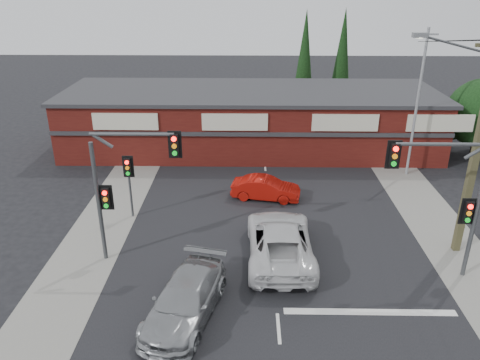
{
  "coord_description": "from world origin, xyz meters",
  "views": [
    {
      "loc": [
        -1.15,
        -15.72,
        11.67
      ],
      "look_at": [
        -1.49,
        3.0,
        3.45
      ],
      "focal_mm": 35.0,
      "sensor_mm": 36.0,
      "label": 1
    }
  ],
  "objects_px": {
    "silver_suv": "(185,300)",
    "shop_building": "(250,119)",
    "white_suv": "(280,241)",
    "red_sedan": "(266,188)",
    "utility_pole": "(476,139)"
  },
  "relations": [
    {
      "from": "silver_suv",
      "to": "shop_building",
      "type": "distance_m",
      "value": 19.02
    },
    {
      "from": "shop_building",
      "to": "white_suv",
      "type": "bearing_deg",
      "value": -84.98
    },
    {
      "from": "white_suv",
      "to": "shop_building",
      "type": "distance_m",
      "value": 14.86
    },
    {
      "from": "red_sedan",
      "to": "shop_building",
      "type": "xyz_separation_m",
      "value": [
        -0.87,
        8.72,
        1.5
      ]
    },
    {
      "from": "red_sedan",
      "to": "shop_building",
      "type": "bearing_deg",
      "value": 15.83
    },
    {
      "from": "white_suv",
      "to": "shop_building",
      "type": "relative_size",
      "value": 0.22
    },
    {
      "from": "silver_suv",
      "to": "shop_building",
      "type": "xyz_separation_m",
      "value": [
        2.42,
        18.82,
        1.38
      ]
    },
    {
      "from": "white_suv",
      "to": "utility_pole",
      "type": "height_order",
      "value": "utility_pole"
    },
    {
      "from": "white_suv",
      "to": "red_sedan",
      "type": "distance_m",
      "value": 6.04
    },
    {
      "from": "silver_suv",
      "to": "utility_pole",
      "type": "distance_m",
      "value": 13.55
    },
    {
      "from": "shop_building",
      "to": "utility_pole",
      "type": "bearing_deg",
      "value": -56.24
    },
    {
      "from": "silver_suv",
      "to": "utility_pole",
      "type": "relative_size",
      "value": 0.52
    },
    {
      "from": "red_sedan",
      "to": "shop_building",
      "type": "distance_m",
      "value": 8.9
    },
    {
      "from": "white_suv",
      "to": "utility_pole",
      "type": "distance_m",
      "value": 9.29
    },
    {
      "from": "white_suv",
      "to": "utility_pole",
      "type": "bearing_deg",
      "value": -175.01
    }
  ]
}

